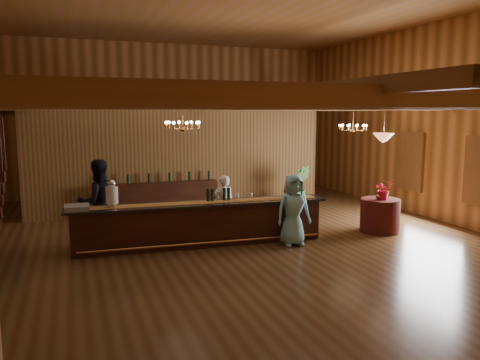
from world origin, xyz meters
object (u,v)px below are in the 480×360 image
object	(u,v)px
raffle_drum	(291,191)
pendant_lamp	(383,137)
bartender	(223,205)
backbar_shelf	(160,198)
round_table	(380,215)
chandelier_right	(353,127)
guest	(293,210)
beverage_dispenser	(112,194)
tasting_bar	(201,223)
floor_plant	(298,187)
staff_second	(98,202)
chandelier_left	(183,125)

from	to	relation	value
raffle_drum	pendant_lamp	xyz separation A→B (m)	(2.41, -0.20, 1.25)
pendant_lamp	bartender	distance (m)	4.30
backbar_shelf	pendant_lamp	distance (m)	6.55
round_table	chandelier_right	bearing A→B (deg)	74.98
bartender	guest	distance (m)	1.93
beverage_dispenser	pendant_lamp	distance (m)	6.63
tasting_bar	beverage_dispenser	distance (m)	2.08
floor_plant	backbar_shelf	bearing A→B (deg)	170.46
beverage_dispenser	staff_second	bearing A→B (deg)	111.59
round_table	floor_plant	bearing A→B (deg)	101.84
beverage_dispenser	pendant_lamp	xyz separation A→B (m)	(6.50, -0.57, 1.13)
tasting_bar	chandelier_left	bearing A→B (deg)	121.09
backbar_shelf	guest	bearing A→B (deg)	-61.86
tasting_bar	staff_second	bearing A→B (deg)	163.03
beverage_dispenser	staff_second	xyz separation A→B (m)	(-0.26, 0.65, -0.29)
round_table	guest	xyz separation A→B (m)	(-2.61, -0.34, 0.39)
chandelier_left	raffle_drum	bearing A→B (deg)	-15.93
backbar_shelf	bartender	distance (m)	2.97
chandelier_left	tasting_bar	bearing A→B (deg)	-62.69
chandelier_left	round_table	bearing A→B (deg)	-10.52
tasting_bar	bartender	bearing A→B (deg)	48.39
round_table	bartender	size ratio (longest dim) A/B	0.66
beverage_dispenser	chandelier_left	distance (m)	2.23
tasting_bar	floor_plant	xyz separation A→B (m)	(3.91, 2.84, 0.20)
chandelier_right	staff_second	bearing A→B (deg)	-171.87
backbar_shelf	chandelier_right	xyz separation A→B (m)	(5.48, -1.67, 2.09)
bartender	chandelier_right	bearing A→B (deg)	-164.45
backbar_shelf	floor_plant	size ratio (longest dim) A/B	2.46
pendant_lamp	chandelier_left	bearing A→B (deg)	169.48
raffle_drum	chandelier_left	size ratio (longest dim) A/B	0.42
raffle_drum	backbar_shelf	world-z (taller)	raffle_drum
backbar_shelf	bartender	world-z (taller)	bartender
staff_second	floor_plant	size ratio (longest dim) A/B	1.41
beverage_dispenser	bartender	world-z (taller)	beverage_dispenser
raffle_drum	floor_plant	xyz separation A→B (m)	(1.73, 3.03, -0.46)
backbar_shelf	staff_second	size ratio (longest dim) A/B	1.74
round_table	pendant_lamp	world-z (taller)	pendant_lamp
staff_second	floor_plant	xyz separation A→B (m)	(6.08, 2.01, -0.29)
pendant_lamp	staff_second	distance (m)	7.02
backbar_shelf	chandelier_right	size ratio (longest dim) A/B	4.28
bartender	staff_second	distance (m)	2.99
chandelier_left	bartender	distance (m)	2.27
chandelier_left	bartender	xyz separation A→B (m)	(1.06, 0.28, -1.98)
raffle_drum	pendant_lamp	bearing A→B (deg)	-4.85
beverage_dispenser	pendant_lamp	size ratio (longest dim) A/B	0.67
raffle_drum	bartender	world-z (taller)	bartender
guest	tasting_bar	bearing A→B (deg)	162.95
backbar_shelf	round_table	xyz separation A→B (m)	(4.87, -3.94, -0.06)
beverage_dispenser	pendant_lamp	world-z (taller)	pendant_lamp
chandelier_left	chandelier_right	distance (m)	5.63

